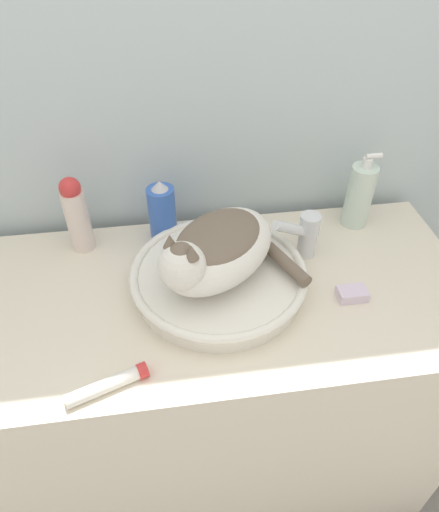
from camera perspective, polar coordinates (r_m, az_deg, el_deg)
The scene contains 10 objects.
wall_back at distance 1.11m, azimuth -3.48°, elevation 21.20°, with size 8.00×0.05×2.40m.
vanity_counter at distance 1.37m, azimuth -0.72°, elevation -16.87°, with size 1.20×0.55×0.84m.
sink_basin at distance 1.02m, azimuth -0.11°, elevation -2.65°, with size 0.40×0.40×0.06m.
cat at distance 0.95m, azimuth -0.46°, elevation 0.94°, with size 0.36×0.34×0.16m.
faucet at distance 1.10m, azimuth 10.64°, elevation 2.79°, with size 0.13×0.07×0.14m.
lotion_bottle_white at distance 1.14m, azimuth -17.43°, elevation 4.97°, with size 0.06×0.06×0.20m.
soap_pump_bottle at distance 1.23m, azimuth 17.08°, elevation 7.25°, with size 0.07×0.07×0.21m.
spray_bottle_trigger at distance 1.13m, azimuth -7.17°, elevation 5.23°, with size 0.07×0.07×0.17m.
cream_tube at distance 0.89m, azimuth -13.68°, elevation -15.34°, with size 0.15×0.08×0.03m.
soap_bar at distance 1.05m, azimuth 16.24°, elevation -4.56°, with size 0.06×0.04×0.02m.
Camera 1 is at (-0.09, -0.44, 1.58)m, focal length 32.00 mm.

